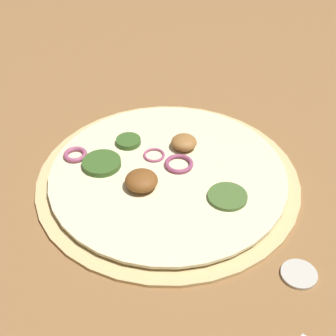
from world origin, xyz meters
name	(u,v)px	position (x,y,z in m)	size (l,w,h in m)	color
ground_plane	(168,180)	(0.00, 0.00, 0.00)	(3.00, 3.00, 0.00)	olive
pizza	(167,175)	(0.00, 0.00, 0.01)	(0.32, 0.32, 0.03)	#D6B77A
loose_cap	(299,273)	(-0.18, 0.06, 0.00)	(0.04, 0.04, 0.01)	beige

